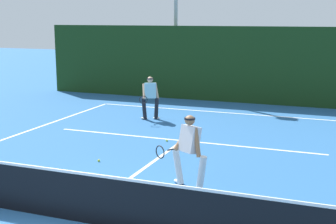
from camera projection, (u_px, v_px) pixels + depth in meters
name	position (u px, v px, depth m)	size (l,w,h in m)	color
ground_plane	(71.00, 220.00, 8.86)	(80.00, 80.00, 0.00)	#2A5E98
court_line_baseline_far	(222.00, 112.00, 18.85)	(10.41, 0.10, 0.01)	white
court_line_service	(183.00, 141.00, 14.55)	(8.49, 0.10, 0.01)	white
court_line_centre	(142.00, 170.00, 11.78)	(0.10, 6.40, 0.01)	white
tennis_net	(70.00, 195.00, 8.76)	(11.41, 0.09, 1.07)	#1E4723
player_near	(189.00, 148.00, 10.36)	(1.16, 0.82, 1.65)	silver
player_far	(150.00, 96.00, 17.41)	(0.69, 0.94, 1.59)	black
tennis_ball	(167.00, 140.00, 14.46)	(0.07, 0.07, 0.07)	#D1E033
tennis_ball_extra	(99.00, 160.00, 12.43)	(0.07, 0.07, 0.07)	#D1E033
back_fence_windscreen	(237.00, 65.00, 20.75)	(18.60, 0.12, 3.32)	#173514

